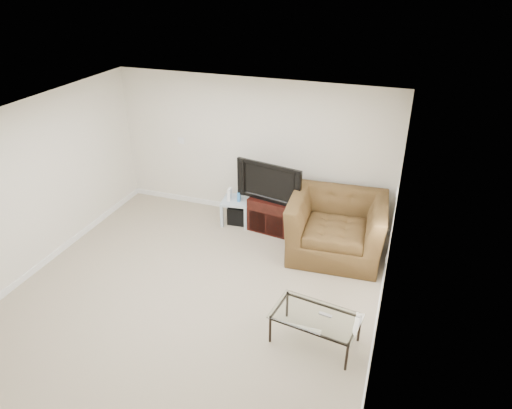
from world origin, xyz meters
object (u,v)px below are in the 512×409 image
(tv_stand, at_px, (272,213))
(coffee_table, at_px, (315,329))
(side_table, at_px, (237,211))
(recliner, at_px, (337,218))
(subwoofer, at_px, (239,214))
(television, at_px, (272,180))

(tv_stand, relative_size, coffee_table, 0.70)
(tv_stand, xyz_separation_m, coffee_table, (1.30, -2.42, -0.10))
(side_table, xyz_separation_m, recliner, (1.83, -0.39, 0.41))
(subwoofer, height_order, recliner, recliner)
(side_table, bearing_deg, television, -2.61)
(subwoofer, bearing_deg, recliner, -12.83)
(side_table, distance_m, subwoofer, 0.07)
(subwoofer, bearing_deg, coffee_table, -51.57)
(recliner, distance_m, coffee_table, 2.08)
(television, xyz_separation_m, recliner, (1.18, -0.36, -0.30))
(tv_stand, distance_m, television, 0.64)
(tv_stand, relative_size, recliner, 0.49)
(tv_stand, height_order, side_table, tv_stand)
(television, distance_m, subwoofer, 1.00)
(subwoofer, xyz_separation_m, coffee_table, (1.93, -2.44, 0.04))
(tv_stand, xyz_separation_m, recliner, (1.18, -0.39, 0.34))
(tv_stand, bearing_deg, recliner, -10.70)
(subwoofer, bearing_deg, television, -4.74)
(television, xyz_separation_m, subwoofer, (-0.63, 0.05, -0.78))
(recliner, bearing_deg, side_table, 164.30)
(tv_stand, height_order, recliner, recliner)
(side_table, bearing_deg, subwoofer, 40.53)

